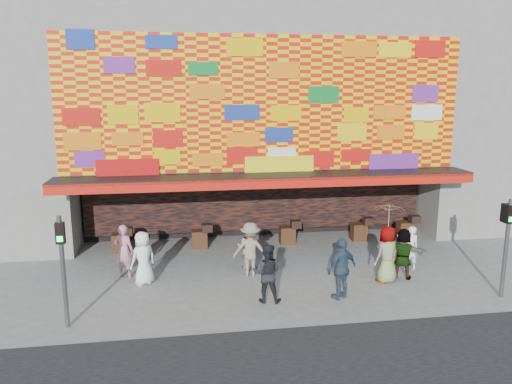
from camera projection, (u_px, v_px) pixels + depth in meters
ground at (287, 290)px, 15.42m from camera, size 90.00×90.00×0.00m
shop_building at (250, 108)px, 22.26m from camera, size 15.20×9.40×10.00m
signal_left at (62, 259)px, 12.66m from camera, size 0.22×0.20×3.00m
signal_right at (507, 237)px, 14.53m from camera, size 0.22×0.20×3.00m
ped_a at (143, 258)px, 15.73m from camera, size 1.00×0.92×1.72m
ped_b at (124, 251)px, 16.33m from camera, size 0.76×0.64×1.78m
ped_c at (267, 273)px, 14.43m from camera, size 0.99×0.86×1.74m
ped_d at (250, 249)px, 16.43m from camera, size 1.28×0.88×1.81m
ped_e at (342, 268)px, 14.62m from camera, size 1.18×0.90×1.86m
ped_f at (403, 254)px, 16.21m from camera, size 1.64×1.03×1.69m
ped_g at (387, 254)px, 15.89m from camera, size 1.06×0.90×1.85m
ped_h at (410, 248)px, 17.00m from camera, size 0.57×0.37×1.55m
ped_i at (248, 247)px, 17.10m from camera, size 0.90×0.81×1.53m
parasol at (389, 218)px, 15.64m from camera, size 1.02×1.04×1.81m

